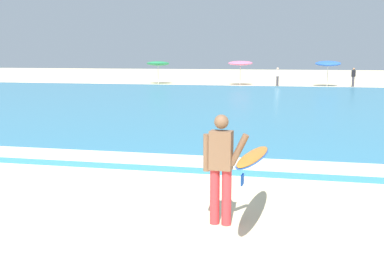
{
  "coord_description": "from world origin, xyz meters",
  "views": [
    {
      "loc": [
        3.44,
        -5.67,
        2.61
      ],
      "look_at": [
        1.43,
        3.58,
        1.1
      ],
      "focal_mm": 42.66,
      "sensor_mm": 36.0,
      "label": 1
    }
  ],
  "objects_px": {
    "beach_umbrella_2": "(328,64)",
    "beach_umbrella_0": "(158,63)",
    "beach_umbrella_1": "(240,63)",
    "beachgoer_near_row_mid": "(278,76)",
    "surfer_with_board": "(236,161)",
    "beachgoer_near_row_left": "(353,77)"
  },
  "relations": [
    {
      "from": "beach_umbrella_0",
      "to": "beachgoer_near_row_left",
      "type": "xyz_separation_m",
      "value": [
        17.15,
        -0.35,
        -1.02
      ]
    },
    {
      "from": "surfer_with_board",
      "to": "beach_umbrella_1",
      "type": "bearing_deg",
      "value": 96.24
    },
    {
      "from": "beach_umbrella_0",
      "to": "beachgoer_near_row_left",
      "type": "bearing_deg",
      "value": -1.18
    },
    {
      "from": "beach_umbrella_2",
      "to": "beachgoer_near_row_mid",
      "type": "distance_m",
      "value": 4.3
    },
    {
      "from": "surfer_with_board",
      "to": "beach_umbrella_1",
      "type": "relative_size",
      "value": 1.16
    },
    {
      "from": "beach_umbrella_1",
      "to": "beachgoer_near_row_mid",
      "type": "distance_m",
      "value": 3.49
    },
    {
      "from": "beachgoer_near_row_left",
      "to": "beachgoer_near_row_mid",
      "type": "height_order",
      "value": "same"
    },
    {
      "from": "beach_umbrella_0",
      "to": "beach_umbrella_1",
      "type": "xyz_separation_m",
      "value": [
        7.62,
        -0.21,
        0.06
      ]
    },
    {
      "from": "beach_umbrella_0",
      "to": "beach_umbrella_2",
      "type": "bearing_deg",
      "value": -1.36
    },
    {
      "from": "beach_umbrella_2",
      "to": "beach_umbrella_0",
      "type": "bearing_deg",
      "value": 178.64
    },
    {
      "from": "beach_umbrella_2",
      "to": "beachgoer_near_row_mid",
      "type": "relative_size",
      "value": 1.4
    },
    {
      "from": "surfer_with_board",
      "to": "beachgoer_near_row_mid",
      "type": "distance_m",
      "value": 33.35
    },
    {
      "from": "beach_umbrella_1",
      "to": "beachgoer_near_row_left",
      "type": "xyz_separation_m",
      "value": [
        9.53,
        -0.15,
        -1.08
      ]
    },
    {
      "from": "beach_umbrella_1",
      "to": "beach_umbrella_2",
      "type": "bearing_deg",
      "value": -1.17
    },
    {
      "from": "beach_umbrella_1",
      "to": "beachgoer_near_row_left",
      "type": "relative_size",
      "value": 1.38
    },
    {
      "from": "beachgoer_near_row_mid",
      "to": "beach_umbrella_2",
      "type": "bearing_deg",
      "value": 4.67
    },
    {
      "from": "beach_umbrella_1",
      "to": "beachgoer_near_row_mid",
      "type": "bearing_deg",
      "value": -8.53
    },
    {
      "from": "surfer_with_board",
      "to": "beachgoer_near_row_left",
      "type": "bearing_deg",
      "value": 80.19
    },
    {
      "from": "beach_umbrella_0",
      "to": "beachgoer_near_row_mid",
      "type": "xyz_separation_m",
      "value": [
        10.9,
        -0.7,
        -1.02
      ]
    },
    {
      "from": "surfer_with_board",
      "to": "beach_umbrella_1",
      "type": "xyz_separation_m",
      "value": [
        -3.7,
        33.84,
        0.9
      ]
    },
    {
      "from": "beach_umbrella_0",
      "to": "beachgoer_near_row_mid",
      "type": "bearing_deg",
      "value": -3.66
    },
    {
      "from": "surfer_with_board",
      "to": "beach_umbrella_0",
      "type": "distance_m",
      "value": 35.89
    }
  ]
}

